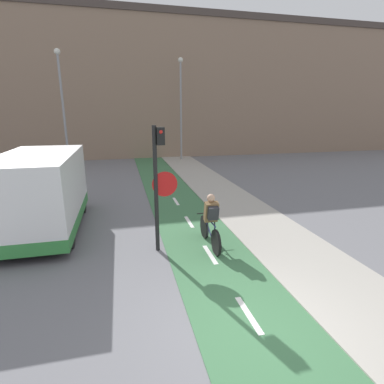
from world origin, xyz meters
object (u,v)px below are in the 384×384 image
object	(u,v)px
street_lamp_sidewalk	(181,100)
van	(41,194)
traffic_light_pole	(159,176)
street_lamp_far	(62,99)
cyclist_near	(211,223)

from	to	relation	value
street_lamp_sidewalk	van	distance (m)	15.36
traffic_light_pole	van	world-z (taller)	traffic_light_pole
street_lamp_sidewalk	street_lamp_far	bearing A→B (deg)	-160.89
traffic_light_pole	cyclist_near	distance (m)	1.94
traffic_light_pole	van	distance (m)	4.17
street_lamp_sidewalk	cyclist_near	xyz separation A→B (m)	(-2.33, -15.58, -3.80)
traffic_light_pole	cyclist_near	bearing A→B (deg)	-5.80
street_lamp_far	van	size ratio (longest dim) A/B	1.50
street_lamp_far	cyclist_near	world-z (taller)	street_lamp_far
street_lamp_far	street_lamp_sidewalk	bearing A→B (deg)	19.11
cyclist_near	traffic_light_pole	bearing A→B (deg)	174.20
street_lamp_far	street_lamp_sidewalk	world-z (taller)	street_lamp_sidewalk
traffic_light_pole	street_lamp_far	bearing A→B (deg)	108.17
traffic_light_pole	van	bearing A→B (deg)	146.59
cyclist_near	van	bearing A→B (deg)	153.52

